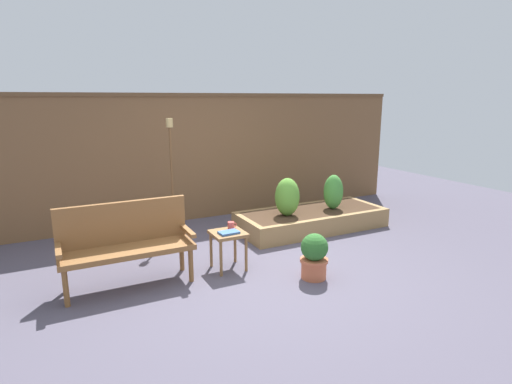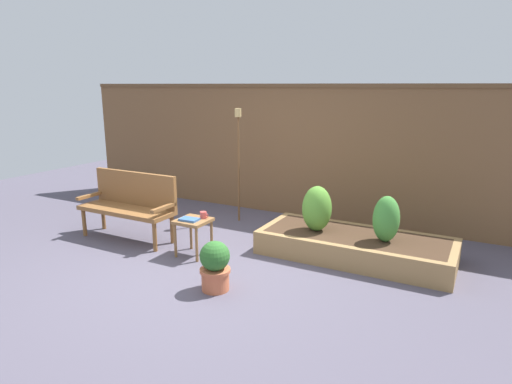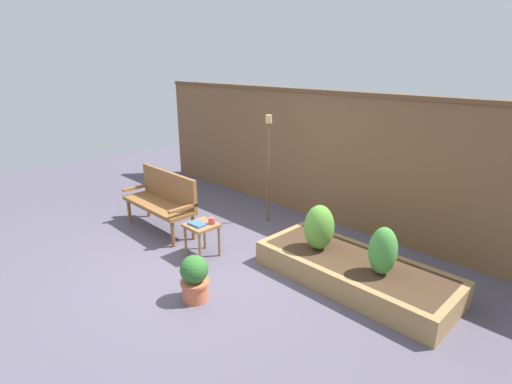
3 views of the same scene
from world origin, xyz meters
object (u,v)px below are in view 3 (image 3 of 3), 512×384
book_on_table (197,224)px  side_table (202,230)px  garden_bench (163,197)px  shrub_far_corner (383,251)px  tiki_torch (268,151)px  potted_boxwood (195,277)px  cup_on_table (212,221)px  shrub_near_bench (319,227)px

book_on_table → side_table: bearing=72.8°
garden_bench → shrub_far_corner: garden_bench is taller
shrub_far_corner → tiki_torch: 2.65m
tiki_torch → shrub_far_corner: bearing=-16.4°
garden_bench → shrub_far_corner: size_ratio=2.55×
garden_bench → side_table: bearing=-6.7°
garden_bench → potted_boxwood: bearing=-23.1°
potted_boxwood → shrub_far_corner: size_ratio=0.97×
cup_on_table → potted_boxwood: cup_on_table is taller
tiki_torch → side_table: bearing=-81.2°
garden_bench → shrub_near_bench: 2.63m
side_table → book_on_table: 0.11m
shrub_near_bench → potted_boxwood: bearing=-109.9°
shrub_far_corner → shrub_near_bench: bearing=180.0°
cup_on_table → potted_boxwood: bearing=-49.1°
side_table → book_on_table: (-0.01, -0.06, 0.10)m
side_table → shrub_near_bench: (1.35, 0.84, 0.20)m
cup_on_table → shrub_far_corner: (2.14, 0.73, 0.06)m
potted_boxwood → shrub_far_corner: 2.13m
garden_bench → cup_on_table: (1.28, -0.03, -0.02)m
cup_on_table → shrub_far_corner: 2.26m
shrub_near_bench → book_on_table: bearing=-146.7°
garden_bench → book_on_table: 1.19m
side_table → shrub_far_corner: (2.23, 0.84, 0.19)m
book_on_table → shrub_far_corner: bearing=18.4°
potted_boxwood → tiki_torch: tiki_torch is taller
side_table → cup_on_table: size_ratio=3.98×
book_on_table → shrub_far_corner: 2.41m
shrub_near_bench → tiki_torch: tiki_torch is taller
shrub_far_corner → tiki_torch: size_ratio=0.32×
garden_bench → cup_on_table: bearing=-1.5°
cup_on_table → tiki_torch: 1.65m
potted_boxwood → tiki_torch: bearing=114.5°
cup_on_table → book_on_table: (-0.10, -0.17, -0.03)m
garden_bench → tiki_torch: size_ratio=0.80×
shrub_near_bench → tiki_torch: size_ratio=0.33×
shrub_near_bench → cup_on_table: bearing=-149.8°
garden_bench → side_table: 1.21m
cup_on_table → book_on_table: bearing=-122.2°
shrub_far_corner → cup_on_table: bearing=-161.1°
garden_bench → tiki_torch: (0.95, 1.42, 0.67)m
cup_on_table → book_on_table: cup_on_table is taller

